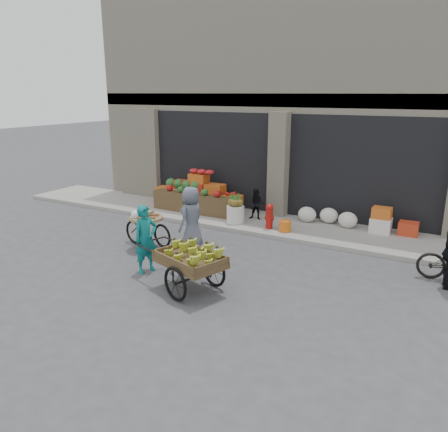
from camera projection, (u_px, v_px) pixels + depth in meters
The scene contains 13 objects.
ground at pixel (190, 273), 9.59m from camera, with size 80.00×80.00×0.00m, color #424244.
sidewalk at pixel (265, 223), 13.02m from camera, with size 18.00×2.20×0.12m, color gray.
building at pixel (313, 106), 15.43m from camera, with size 14.00×6.45×7.00m.
fruit_display at pixel (200, 193), 14.25m from camera, with size 3.10×1.12×1.24m.
pineapple_bin at pixel (236, 214), 12.87m from camera, with size 0.52×0.52×0.50m, color silver.
fire_hydrant at pixel (269, 215), 12.27m from camera, with size 0.22×0.22×0.71m.
orange_bucket at pixel (285, 226), 12.06m from camera, with size 0.32×0.32×0.30m, color orange.
right_bay_goods at pixel (360, 219), 12.21m from camera, with size 3.35×0.60×0.70m.
seated_person at pixel (257, 204), 13.13m from camera, with size 0.45×0.35×0.93m, color black.
banana_cart at pixel (188, 257), 8.60m from camera, with size 2.48×1.59×0.97m.
vendor_woman at pixel (146, 239), 9.50m from camera, with size 0.55×0.36×1.51m, color #0E6E6E.
tricycle_cart at pixel (147, 227), 11.00m from camera, with size 1.46×1.00×0.95m.
vendor_grey at pixel (191, 218), 10.93m from camera, with size 0.78×0.51×1.60m, color slate.
Camera 1 is at (4.97, -7.40, 3.83)m, focal length 35.00 mm.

